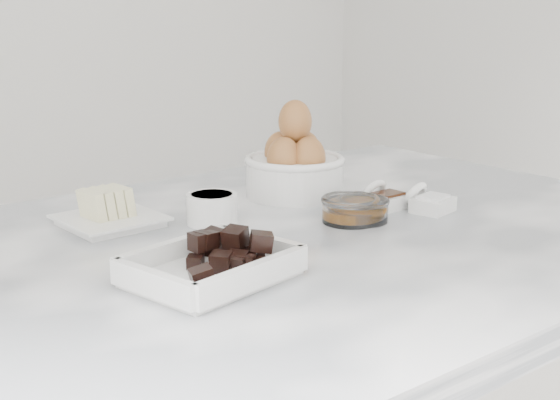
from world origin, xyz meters
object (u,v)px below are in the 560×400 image
(zest_bowl, at_px, (362,209))
(egg_bowl, at_px, (295,165))
(salt_spoon, at_px, (428,201))
(sugar_ramekin, at_px, (212,207))
(honey_bowl, at_px, (350,209))
(vanilla_spoon, at_px, (385,198))
(chocolate_dish, at_px, (212,262))
(butter_plate, at_px, (108,213))

(zest_bowl, bearing_deg, egg_bowl, 82.63)
(salt_spoon, bearing_deg, egg_bowl, 115.22)
(sugar_ramekin, xyz_separation_m, honey_bowl, (0.16, -0.12, -0.00))
(egg_bowl, bearing_deg, salt_spoon, -64.78)
(honey_bowl, height_order, vanilla_spoon, vanilla_spoon)
(sugar_ramekin, height_order, zest_bowl, sugar_ramekin)
(chocolate_dish, relative_size, salt_spoon, 2.54)
(butter_plate, distance_m, salt_spoon, 0.47)
(chocolate_dish, distance_m, salt_spoon, 0.43)
(sugar_ramekin, bearing_deg, chocolate_dish, -124.17)
(chocolate_dish, xyz_separation_m, butter_plate, (0.01, 0.27, -0.00))
(honey_bowl, bearing_deg, zest_bowl, -26.50)
(egg_bowl, height_order, zest_bowl, egg_bowl)
(zest_bowl, bearing_deg, vanilla_spoon, 22.95)
(chocolate_dish, bearing_deg, vanilla_spoon, 14.92)
(chocolate_dish, xyz_separation_m, honey_bowl, (0.29, 0.08, -0.00))
(chocolate_dish, height_order, egg_bowl, egg_bowl)
(sugar_ramekin, relative_size, honey_bowl, 0.85)
(honey_bowl, xyz_separation_m, salt_spoon, (0.13, -0.03, -0.00))
(chocolate_dish, height_order, zest_bowl, chocolate_dish)
(egg_bowl, height_order, honey_bowl, egg_bowl)
(vanilla_spoon, height_order, salt_spoon, salt_spoon)
(honey_bowl, relative_size, vanilla_spoon, 1.21)
(chocolate_dish, bearing_deg, sugar_ramekin, 55.83)
(sugar_ramekin, bearing_deg, zest_bowl, -35.86)
(chocolate_dish, distance_m, vanilla_spoon, 0.40)
(salt_spoon, bearing_deg, vanilla_spoon, 121.33)
(sugar_ramekin, height_order, vanilla_spoon, same)
(butter_plate, height_order, zest_bowl, butter_plate)
(butter_plate, distance_m, honey_bowl, 0.34)
(zest_bowl, relative_size, vanilla_spoon, 1.11)
(sugar_ramekin, height_order, honey_bowl, sugar_ramekin)
(chocolate_dish, xyz_separation_m, egg_bowl, (0.33, 0.25, 0.03))
(egg_bowl, height_order, vanilla_spoon, egg_bowl)
(butter_plate, height_order, vanilla_spoon, butter_plate)
(chocolate_dish, height_order, vanilla_spoon, chocolate_dish)
(egg_bowl, bearing_deg, butter_plate, 175.13)
(salt_spoon, bearing_deg, chocolate_dish, -173.75)
(egg_bowl, xyz_separation_m, salt_spoon, (0.09, -0.20, -0.04))
(zest_bowl, height_order, vanilla_spoon, vanilla_spoon)
(zest_bowl, bearing_deg, honey_bowl, 153.50)
(egg_bowl, height_order, salt_spoon, egg_bowl)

